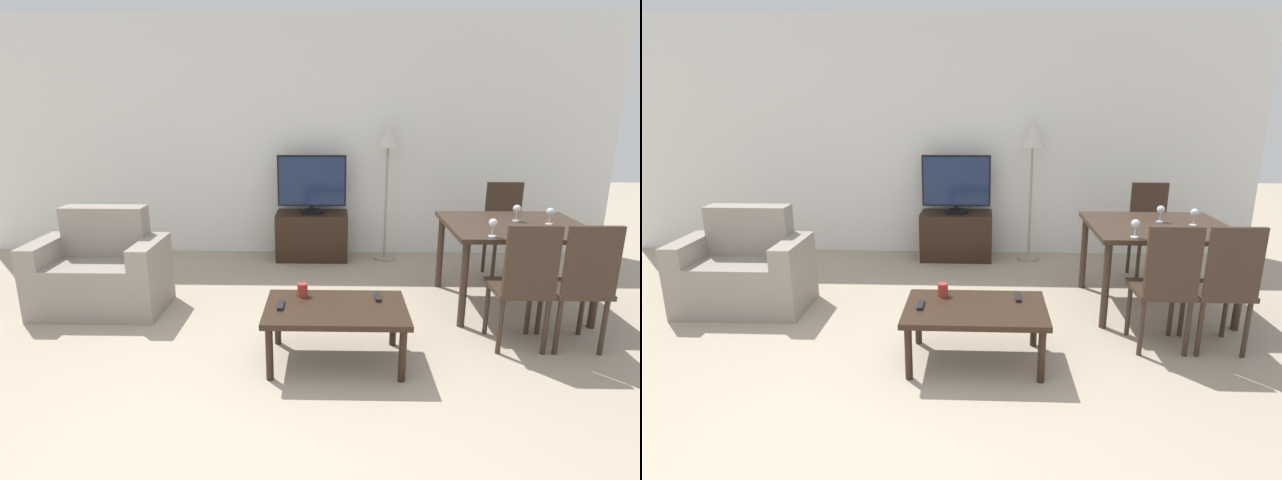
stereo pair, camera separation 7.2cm
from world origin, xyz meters
TOP-DOWN VIEW (x-y plane):
  - ground_plane at (0.00, 0.00)m, footprint 18.00×18.00m
  - wall_back at (0.00, 3.61)m, footprint 7.43×0.06m
  - armchair at (-1.50, 1.82)m, footprint 1.08×0.62m
  - tv_stand at (0.27, 3.32)m, footprint 0.81×0.43m
  - tv at (0.27, 3.32)m, footprint 0.77×0.27m
  - coffee_table at (0.53, 0.94)m, footprint 0.97×0.61m
  - dining_table at (2.08, 1.98)m, footprint 1.17×1.02m
  - dining_chair_near at (1.87, 1.16)m, footprint 0.40×0.40m
  - dining_chair_far at (2.28, 2.80)m, footprint 0.40×0.40m
  - dining_chair_near_right at (2.28, 1.16)m, footprint 0.40×0.40m
  - floor_lamp at (1.11, 3.31)m, footprint 0.29×0.29m
  - remote_primary at (0.15, 0.93)m, footprint 0.04×0.15m
  - remote_secondary at (0.83, 1.10)m, footprint 0.04×0.15m
  - cup_white_near at (0.29, 1.13)m, footprint 0.07×0.07m
  - wine_glass_left at (2.12, 2.08)m, footprint 0.07×0.07m
  - wine_glass_center at (1.75, 1.55)m, footprint 0.07×0.07m
  - wine_glass_right at (2.36, 1.97)m, footprint 0.07×0.07m

SIDE VIEW (x-z plane):
  - ground_plane at x=0.00m, z-range 0.00..0.00m
  - tv_stand at x=0.27m, z-range 0.00..0.54m
  - armchair at x=-1.50m, z-range -0.12..0.77m
  - coffee_table at x=0.53m, z-range 0.16..0.57m
  - remote_primary at x=0.15m, z-range 0.41..0.43m
  - remote_secondary at x=0.83m, z-range 0.41..0.43m
  - cup_white_near at x=0.29m, z-range 0.41..0.51m
  - dining_chair_near at x=1.87m, z-range 0.05..1.02m
  - dining_chair_far at x=2.28m, z-range 0.05..1.02m
  - dining_chair_near_right at x=2.28m, z-range 0.05..1.02m
  - dining_table at x=2.08m, z-range 0.29..1.04m
  - wine_glass_left at x=2.12m, z-range 0.78..0.93m
  - wine_glass_center at x=1.75m, z-range 0.78..0.93m
  - wine_glass_right at x=2.36m, z-range 0.78..0.93m
  - tv at x=0.27m, z-range 0.55..1.20m
  - floor_lamp at x=1.11m, z-range 0.55..2.13m
  - wall_back at x=0.00m, z-range 0.00..2.70m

